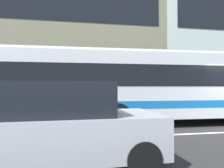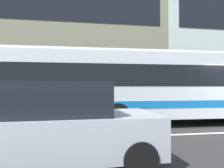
# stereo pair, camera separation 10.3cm
# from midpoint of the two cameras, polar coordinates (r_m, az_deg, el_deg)

# --- Properties ---
(hedge_row_far) EXTENTS (21.30, 1.10, 1.08)m
(hedge_row_far) POSITION_cam_midpoint_polar(r_m,az_deg,el_deg) (14.04, 18.95, -5.16)
(hedge_row_far) COLOR #32561F
(hedge_row_far) RESTS_ON ground_plane
(apartment_block_left) EXTENTS (19.25, 9.86, 13.88)m
(apartment_block_left) POSITION_cam_midpoint_polar(r_m,az_deg,el_deg) (21.94, -15.05, 13.20)
(apartment_block_left) COLOR gray
(apartment_block_left) RESTS_ON ground_plane
(transit_bus) EXTENTS (12.21, 2.85, 3.07)m
(transit_bus) POSITION_cam_midpoint_polar(r_m,az_deg,el_deg) (9.07, 5.24, -0.21)
(transit_bus) COLOR silver
(transit_bus) RESTS_ON ground_plane
(sedan_oncoming) EXTENTS (4.63, 1.97, 1.68)m
(sedan_oncoming) POSITION_cam_midpoint_polar(r_m,az_deg,el_deg) (4.39, -17.21, -11.03)
(sedan_oncoming) COLOR #B2B4BE
(sedan_oncoming) RESTS_ON ground_plane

